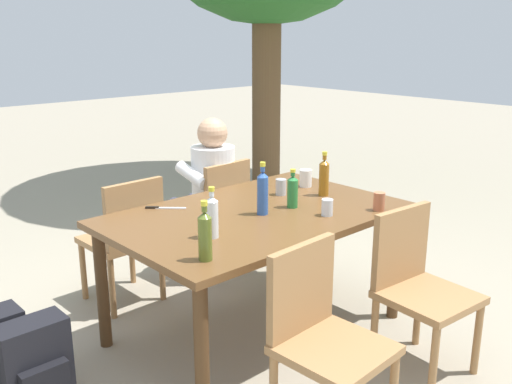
# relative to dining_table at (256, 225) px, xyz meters

# --- Properties ---
(ground_plane) EXTENTS (24.00, 24.00, 0.00)m
(ground_plane) POSITION_rel_dining_table_xyz_m (0.00, 0.00, -0.68)
(ground_plane) COLOR gray
(dining_table) EXTENTS (1.69, 1.09, 0.76)m
(dining_table) POSITION_rel_dining_table_xyz_m (0.00, 0.00, 0.00)
(dining_table) COLOR brown
(dining_table) RESTS_ON ground_plane
(chair_far_right) EXTENTS (0.47, 0.47, 0.87)m
(chair_far_right) POSITION_rel_dining_table_xyz_m (0.38, 0.85, -0.19)
(chair_far_right) COLOR #A37547
(chair_far_right) RESTS_ON ground_plane
(chair_near_right) EXTENTS (0.48, 0.48, 0.87)m
(chair_near_right) POSITION_rel_dining_table_xyz_m (0.39, -0.85, -0.19)
(chair_near_right) COLOR #A37547
(chair_near_right) RESTS_ON ground_plane
(chair_far_left) EXTENTS (0.45, 0.45, 0.87)m
(chair_far_left) POSITION_rel_dining_table_xyz_m (-0.38, 0.85, -0.19)
(chair_far_left) COLOR #A37547
(chair_far_left) RESTS_ON ground_plane
(chair_near_left) EXTENTS (0.46, 0.46, 0.87)m
(chair_near_left) POSITION_rel_dining_table_xyz_m (-0.38, -0.85, -0.19)
(chair_near_left) COLOR #A37547
(chair_near_left) RESTS_ON ground_plane
(person_in_white_shirt) EXTENTS (0.47, 0.61, 1.18)m
(person_in_white_shirt) POSITION_rel_dining_table_xyz_m (0.38, 0.95, -0.03)
(person_in_white_shirt) COLOR white
(person_in_white_shirt) RESTS_ON ground_plane
(bottle_green) EXTENTS (0.06, 0.06, 0.23)m
(bottle_green) POSITION_rel_dining_table_xyz_m (0.22, -0.08, 0.18)
(bottle_green) COLOR #287A38
(bottle_green) RESTS_ON dining_table
(bottle_clear) EXTENTS (0.06, 0.06, 0.27)m
(bottle_clear) POSITION_rel_dining_table_xyz_m (-0.45, -0.16, 0.20)
(bottle_clear) COLOR white
(bottle_clear) RESTS_ON dining_table
(bottle_blue) EXTENTS (0.06, 0.06, 0.31)m
(bottle_blue) POSITION_rel_dining_table_xyz_m (0.00, -0.06, 0.21)
(bottle_blue) COLOR #2D56A3
(bottle_blue) RESTS_ON dining_table
(bottle_amber) EXTENTS (0.06, 0.06, 0.28)m
(bottle_amber) POSITION_rel_dining_table_xyz_m (0.55, -0.04, 0.20)
(bottle_amber) COLOR #996019
(bottle_amber) RESTS_ON dining_table
(bottle_olive) EXTENTS (0.06, 0.06, 0.28)m
(bottle_olive) POSITION_rel_dining_table_xyz_m (-0.66, -0.37, 0.20)
(bottle_olive) COLOR #566623
(bottle_olive) RESTS_ON dining_table
(cup_steel) EXTENTS (0.07, 0.07, 0.10)m
(cup_steel) POSITION_rel_dining_table_xyz_m (0.36, 0.16, 0.13)
(cup_steel) COLOR #B2B7BC
(cup_steel) RESTS_ON dining_table
(cup_terracotta) EXTENTS (0.07, 0.07, 0.11)m
(cup_terracotta) POSITION_rel_dining_table_xyz_m (0.55, -0.46, 0.14)
(cup_terracotta) COLOR #BC6B47
(cup_terracotta) RESTS_ON dining_table
(cup_glass) EXTENTS (0.07, 0.07, 0.10)m
(cup_glass) POSITION_rel_dining_table_xyz_m (0.25, -0.32, 0.13)
(cup_glass) COLOR silver
(cup_glass) RESTS_ON dining_table
(cup_white) EXTENTS (0.08, 0.08, 0.12)m
(cup_white) POSITION_rel_dining_table_xyz_m (0.63, 0.19, 0.14)
(cup_white) COLOR white
(cup_white) RESTS_ON dining_table
(table_knife) EXTENTS (0.19, 0.18, 0.01)m
(table_knife) POSITION_rel_dining_table_xyz_m (-0.36, 0.42, 0.09)
(table_knife) COLOR silver
(table_knife) RESTS_ON dining_table
(backpack_by_near_side) EXTENTS (0.33, 0.24, 0.42)m
(backpack_by_near_side) POSITION_rel_dining_table_xyz_m (-1.26, 0.24, -0.48)
(backpack_by_near_side) COLOR black
(backpack_by_near_side) RESTS_ON ground_plane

